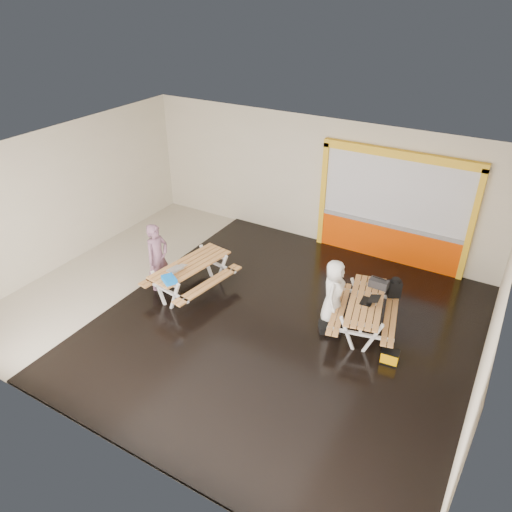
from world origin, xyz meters
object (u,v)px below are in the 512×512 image
Objects in this scene: picnic_table_right at (365,307)px; person_left at (158,258)px; blue_pouch at (169,279)px; backpack at (395,288)px; person_right at (334,292)px; dark_case at (329,327)px; laptop_right at (369,300)px; picnic_table_left at (191,271)px; laptop_left at (176,269)px; toolbox at (379,284)px; fluke_bag at (390,357)px.

picnic_table_right is 1.25× the size of person_left.
blue_pouch is 4.88m from backpack.
person_right reaches higher than dark_case.
picnic_table_left is at bearing -170.49° from laptop_right.
laptop_left is 0.93× the size of backpack.
person_left reaches higher than blue_pouch.
toolbox is 1.14× the size of fluke_bag.
laptop_left reaches higher than dark_case.
laptop_right is at bearing 14.51° from laptop_left.
person_right is 3.52m from blue_pouch.
laptop_right is 4.25m from blue_pouch.
fluke_bag is at bearing -44.94° from laptop_right.
picnic_table_right is at bearing 155.70° from laptop_right.
blue_pouch is 0.86× the size of toolbox.
laptop_right is 1.03m from dark_case.
dark_case is at bearing 11.08° from laptop_left.
backpack is at bearing 72.68° from laptop_right.
person_right is 3.51m from laptop_left.
picnic_table_left is 5.75× the size of laptop_right.
dark_case is (-0.64, -1.02, -0.73)m from toolbox.
person_left reaches higher than laptop_right.
fluke_bag is at bearing 4.02° from laptop_left.
picnic_table_right is 0.72m from person_right.
picnic_table_left is 5.41× the size of toolbox.
blue_pouch is (-3.22, -1.42, 0.06)m from person_right.
picnic_table_right is 0.86m from dark_case.
picnic_table_right is 5.59× the size of laptop_right.
picnic_table_left is at bearing 94.16° from blue_pouch.
toolbox is at bearing -138.77° from backpack.
picnic_table_right reaches higher than dark_case.
toolbox is 0.42m from backpack.
picnic_table_left is 6.31× the size of blue_pouch.
person_right is 0.76m from laptop_right.
person_left is at bearing -169.27° from laptop_right.
person_left is 4.02× the size of dark_case.
picnic_table_right is at bearing 10.16° from picnic_table_left.
picnic_table_right is 5.01× the size of laptop_left.
blue_pouch is at bearing -150.65° from backpack.
picnic_table_right is 6.13× the size of blue_pouch.
picnic_table_left is at bearing 90.04° from person_right.
toolbox is at bearing 118.63° from fluke_bag.
toolbox is 1.69m from fluke_bag.
picnic_table_left is 5.18× the size of dark_case.
person_right reaches higher than toolbox.
blue_pouch is at bearing -170.64° from fluke_bag.
blue_pouch is (-3.90, -1.53, 0.27)m from picnic_table_right.
person_right is 4.22× the size of blue_pouch.
dark_case is at bearing -78.12° from person_left.
laptop_left is at bearing -102.69° from picnic_table_left.
person_left is at bearing -160.47° from backpack.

